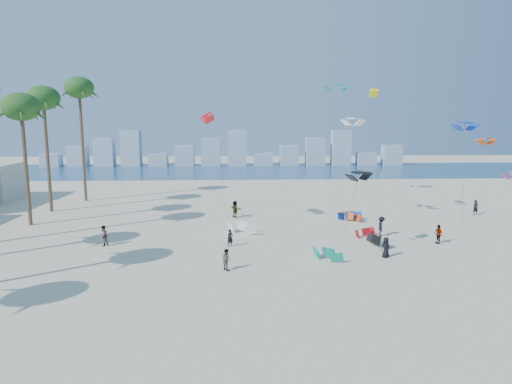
{
  "coord_description": "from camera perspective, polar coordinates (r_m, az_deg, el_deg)",
  "views": [
    {
      "loc": [
        1.27,
        -23.68,
        11.04
      ],
      "look_at": [
        3.0,
        16.0,
        4.5
      ],
      "focal_mm": 31.27,
      "sensor_mm": 36.0,
      "label": 1
    }
  ],
  "objects": [
    {
      "name": "flying_kites",
      "position": [
        49.49,
        13.71,
        9.62
      ],
      "size": [
        32.92,
        29.6,
        16.26
      ],
      "color": "black",
      "rests_on": "ground"
    },
    {
      "name": "kitesurfers_far",
      "position": [
        44.08,
        6.32,
        -3.99
      ],
      "size": [
        40.29,
        16.57,
        1.91
      ],
      "color": "black",
      "rests_on": "ground"
    },
    {
      "name": "ocean",
      "position": [
        96.32,
        -3.24,
        2.76
      ],
      "size": [
        220.0,
        220.0,
        0.0
      ],
      "primitive_type": "plane",
      "color": "navy",
      "rests_on": "ground"
    },
    {
      "name": "grounded_kites",
      "position": [
        43.7,
        8.55,
        -4.77
      ],
      "size": [
        15.3,
        15.97,
        1.07
      ],
      "color": "#0B8873",
      "rests_on": "ground"
    },
    {
      "name": "ground",
      "position": [
        26.16,
        -5.23,
        -15.66
      ],
      "size": [
        220.0,
        220.0,
        0.0
      ],
      "primitive_type": "plane",
      "color": "beige",
      "rests_on": "ground"
    },
    {
      "name": "kitesurfer_near",
      "position": [
        39.16,
        -3.31,
        -5.88
      ],
      "size": [
        0.66,
        0.58,
        1.53
      ],
      "primitive_type": "imported",
      "rotation": [
        0.0,
        0.0,
        0.48
      ],
      "color": "black",
      "rests_on": "ground"
    },
    {
      "name": "distant_skyline",
      "position": [
        106.01,
        -3.84,
        5.03
      ],
      "size": [
        85.0,
        3.0,
        8.4
      ],
      "color": "#9EADBF",
      "rests_on": "ground"
    },
    {
      "name": "kitesurfer_mid",
      "position": [
        33.25,
        -3.81,
        -8.61
      ],
      "size": [
        0.96,
        0.99,
        1.61
      ],
      "primitive_type": "imported",
      "rotation": [
        0.0,
        0.0,
        2.25
      ],
      "color": "gray",
      "rests_on": "ground"
    }
  ]
}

